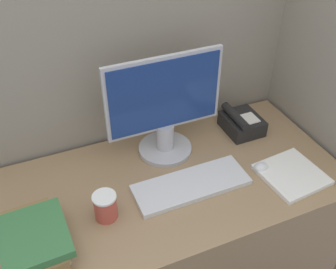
% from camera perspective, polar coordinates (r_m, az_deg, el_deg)
% --- Properties ---
extents(cubicle_panel_rear, '(1.84, 0.04, 1.77)m').
position_cam_1_polar(cubicle_panel_rear, '(1.71, -5.98, 3.85)').
color(cubicle_panel_rear, gray).
rests_on(cubicle_panel_rear, ground_plane).
extents(cubicle_panel_right, '(0.04, 0.73, 1.77)m').
position_cam_1_polar(cubicle_panel_right, '(1.81, 21.17, 3.29)').
color(cubicle_panel_right, gray).
rests_on(cubicle_panel_right, ground_plane).
extents(desk, '(1.44, 0.67, 0.77)m').
position_cam_1_polar(desk, '(1.81, -1.02, -15.80)').
color(desk, '#937551').
rests_on(desk, ground_plane).
extents(monitor, '(0.47, 0.22, 0.44)m').
position_cam_1_polar(monitor, '(1.54, -0.48, 3.44)').
color(monitor, '#B7B7BC').
rests_on(monitor, desk).
extents(keyboard, '(0.44, 0.16, 0.02)m').
position_cam_1_polar(keyboard, '(1.50, 3.39, -7.29)').
color(keyboard, silver).
rests_on(keyboard, desk).
extents(mouse, '(0.06, 0.05, 0.04)m').
position_cam_1_polar(mouse, '(1.60, 13.36, -4.64)').
color(mouse, silver).
rests_on(mouse, desk).
extents(coffee_cup, '(0.08, 0.08, 0.10)m').
position_cam_1_polar(coffee_cup, '(1.39, -9.07, -10.26)').
color(coffee_cup, '#BF4C3F').
rests_on(coffee_cup, desk).
extents(book_stack, '(0.22, 0.30, 0.09)m').
position_cam_1_polar(book_stack, '(1.36, -19.11, -14.27)').
color(book_stack, '#C6B78C').
rests_on(book_stack, desk).
extents(desk_telephone, '(0.15, 0.18, 0.11)m').
position_cam_1_polar(desk_telephone, '(1.78, 10.59, 1.68)').
color(desk_telephone, black).
rests_on(desk_telephone, desk).
extents(paper_pile, '(0.24, 0.24, 0.02)m').
position_cam_1_polar(paper_pile, '(1.61, 17.49, -5.55)').
color(paper_pile, white).
rests_on(paper_pile, desk).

